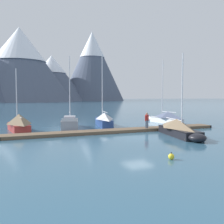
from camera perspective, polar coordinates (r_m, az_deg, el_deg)
The scene contains 13 objects.
ground_plane at distance 23.14m, azimuth 5.86°, elevation -5.79°, with size 700.00×700.00×0.00m, color #335B75.
mountain_shoulder_ridge at distance 205.31m, azimuth -20.10°, elevation 10.46°, with size 80.07×80.07×55.71m.
mountain_east_summit at distance 228.96m, azimuth -13.48°, elevation 7.61°, with size 62.01×62.01×39.45m.
mountain_rear_spur at distance 241.14m, azimuth -4.48°, elevation 10.51°, with size 59.18×59.18×64.14m.
dock at distance 26.65m, azimuth 1.69°, elevation -4.23°, with size 23.25×2.22×0.30m.
sailboat_nearest_berth at distance 29.07m, azimuth -20.38°, elevation -2.33°, with size 2.32×6.01×6.81m.
sailboat_second_berth at distance 30.66m, azimuth -9.48°, elevation -2.37°, with size 3.08×5.70×8.55m.
sailboat_mid_dock_port at distance 31.98m, azimuth -1.98°, elevation -1.68°, with size 2.88×7.79×9.12m.
sailboat_mid_dock_starboard at distance 24.66m, azimuth 14.99°, elevation -3.54°, with size 3.11×7.35×7.69m.
sailboat_far_berth at distance 36.51m, azimuth 11.92°, elevation -1.20°, with size 2.06×7.11×8.90m.
person_on_dock at distance 27.64m, azimuth 7.88°, elevation -1.65°, with size 0.56×0.33×1.69m.
mooring_buoy_channel_marker at distance 22.11m, azimuth 16.43°, elevation -5.87°, with size 0.37×0.37×0.45m.
mooring_buoy_inner_mooring at distance 15.57m, azimuth 13.23°, elevation -9.76°, with size 0.36×0.36×0.44m.
Camera 1 is at (-11.06, -19.98, 3.74)m, focal length 40.48 mm.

